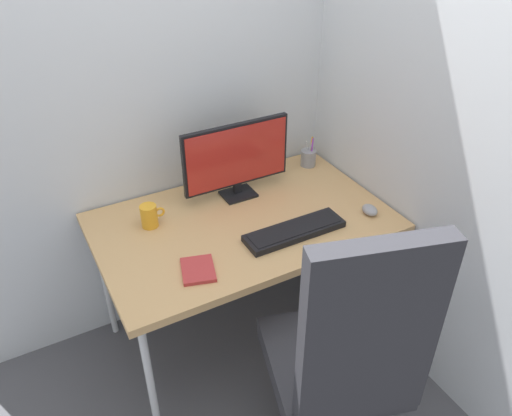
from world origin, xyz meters
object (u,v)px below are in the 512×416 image
Objects in this scene: office_chair at (347,355)px; mouse at (370,210)px; coffee_mug at (150,216)px; pen_holder at (308,158)px; notebook at (198,270)px; monitor at (237,157)px; keyboard at (294,231)px.

mouse is at bearing 45.86° from office_chair.
mouse is at bearing -23.20° from coffee_mug.
pen_holder is at bearing 63.42° from office_chair.
notebook is (-0.82, 0.01, -0.01)m from mouse.
mouse is (0.44, -0.43, -0.17)m from monitor.
mouse reaches higher than notebook.
monitor reaches higher than coffee_mug.
coffee_mug is (-0.06, 0.37, 0.04)m from notebook.
monitor is (0.06, 0.94, 0.30)m from office_chair.
mouse is 0.53× the size of pen_holder.
notebook is at bearing -174.30° from mouse.
monitor reaches higher than keyboard.
office_chair is 0.99m from monitor.
keyboard is at bearing 19.78° from notebook.
office_chair reaches higher than coffee_mug.
keyboard is at bearing -80.14° from monitor.
monitor is at bearing 6.27° from coffee_mug.
keyboard is (0.07, -0.39, -0.18)m from monitor.
mouse is at bearing -5.11° from keyboard.
office_chair is at bearing -42.51° from notebook.
mouse is 0.53× the size of notebook.
keyboard is at bearing 76.58° from office_chair.
monitor is 0.44m from keyboard.
coffee_mug is at bearing 145.94° from keyboard.
mouse is 0.50m from pen_holder.
pen_holder is at bearing 95.20° from mouse.
pen_holder reaches higher than notebook.
coffee_mug reaches higher than mouse.
keyboard is (0.13, 0.55, 0.12)m from office_chair.
office_chair is 0.98m from coffee_mug.
office_chair is at bearing -103.42° from keyboard.
monitor is at bearing 142.03° from mouse.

